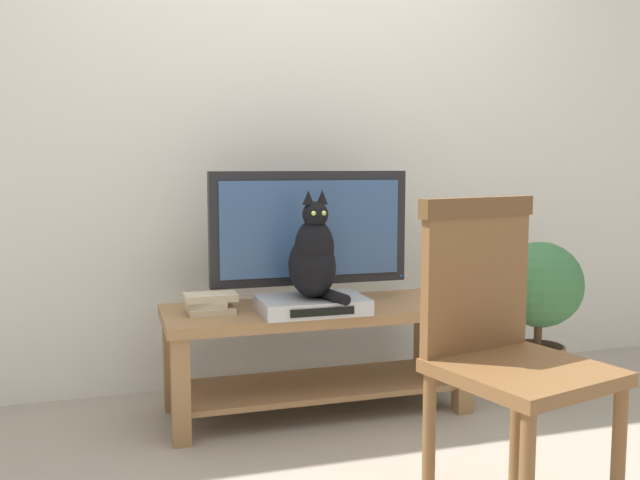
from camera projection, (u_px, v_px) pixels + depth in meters
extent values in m
plane|color=gray|center=(370.00, 464.00, 2.49)|extent=(12.00, 12.00, 0.00)
cube|color=silver|center=(291.00, 98.00, 3.38)|extent=(7.00, 0.12, 2.80)
cube|color=olive|center=(317.00, 311.00, 2.97)|extent=(1.31, 0.50, 0.04)
cube|color=olive|center=(181.00, 391.00, 2.63)|extent=(0.07, 0.07, 0.42)
cube|color=olive|center=(463.00, 365.00, 2.98)|extent=(0.07, 0.07, 0.42)
cube|color=olive|center=(172.00, 363.00, 3.01)|extent=(0.07, 0.07, 0.42)
cube|color=olive|center=(423.00, 342.00, 3.36)|extent=(0.07, 0.07, 0.42)
cube|color=olive|center=(317.00, 385.00, 3.01)|extent=(1.21, 0.42, 0.02)
cube|color=black|center=(310.00, 298.00, 3.07)|extent=(0.30, 0.20, 0.03)
cube|color=black|center=(310.00, 289.00, 3.06)|extent=(0.06, 0.04, 0.05)
cube|color=black|center=(310.00, 228.00, 3.03)|extent=(0.89, 0.05, 0.50)
cube|color=#385684|center=(312.00, 228.00, 3.00)|extent=(0.81, 0.01, 0.42)
sphere|color=#2672F2|center=(401.00, 276.00, 3.15)|extent=(0.01, 0.01, 0.01)
cube|color=#BCBCC1|center=(312.00, 305.00, 2.84)|extent=(0.44, 0.29, 0.06)
cube|color=black|center=(323.00, 312.00, 2.70)|extent=(0.26, 0.01, 0.03)
ellipsoid|color=black|center=(312.00, 266.00, 2.83)|extent=(0.19, 0.28, 0.26)
ellipsoid|color=black|center=(314.00, 248.00, 2.78)|extent=(0.16, 0.18, 0.23)
sphere|color=black|center=(315.00, 214.00, 2.76)|extent=(0.11, 0.11, 0.11)
cone|color=black|center=(308.00, 197.00, 2.74)|extent=(0.05, 0.05, 0.06)
cone|color=black|center=(322.00, 197.00, 2.76)|extent=(0.05, 0.05, 0.06)
sphere|color=#B2C64C|center=(314.00, 213.00, 2.70)|extent=(0.02, 0.02, 0.02)
sphere|color=#B2C64C|center=(324.00, 213.00, 2.72)|extent=(0.02, 0.02, 0.02)
cylinder|color=black|center=(332.00, 295.00, 2.76)|extent=(0.09, 0.23, 0.04)
cylinder|color=brown|center=(618.00, 465.00, 1.95)|extent=(0.04, 0.04, 0.46)
cylinder|color=brown|center=(429.00, 447.00, 2.07)|extent=(0.04, 0.04, 0.46)
cylinder|color=brown|center=(516.00, 423.00, 2.27)|extent=(0.04, 0.04, 0.46)
cube|color=brown|center=(523.00, 372.00, 1.98)|extent=(0.53, 0.53, 0.04)
cube|color=brown|center=(476.00, 274.00, 2.12)|extent=(0.41, 0.14, 0.48)
cube|color=brown|center=(478.00, 207.00, 2.10)|extent=(0.43, 0.15, 0.06)
cube|color=beige|center=(211.00, 310.00, 2.84)|extent=(0.19, 0.16, 0.03)
cube|color=beige|center=(208.00, 303.00, 2.83)|extent=(0.19, 0.17, 0.03)
cube|color=beige|center=(211.00, 297.00, 2.82)|extent=(0.21, 0.13, 0.03)
cylinder|color=#9E6B4C|center=(537.00, 371.00, 3.20)|extent=(0.25, 0.25, 0.24)
cylinder|color=#332319|center=(537.00, 348.00, 3.19)|extent=(0.23, 0.23, 0.02)
cylinder|color=#4C3823|center=(538.00, 332.00, 3.18)|extent=(0.04, 0.04, 0.13)
sphere|color=#386B3D|center=(540.00, 284.00, 3.16)|extent=(0.39, 0.39, 0.39)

